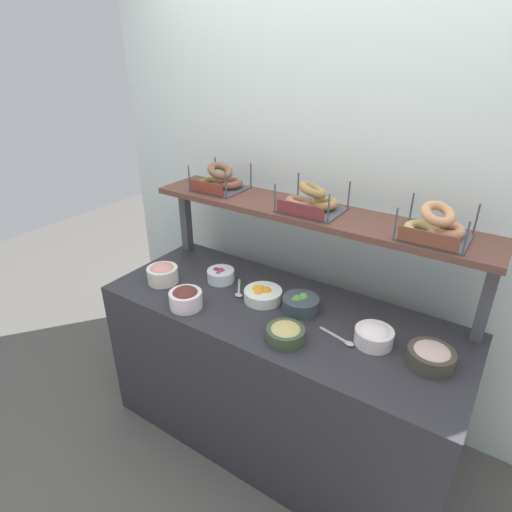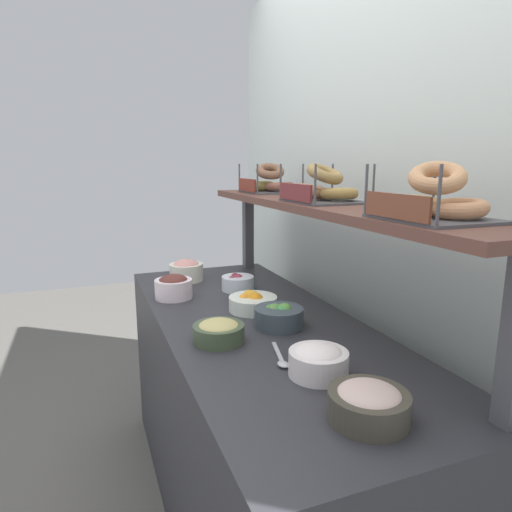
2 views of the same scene
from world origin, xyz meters
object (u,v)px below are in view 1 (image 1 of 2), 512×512
object	(u,v)px
bowl_tuna_salad	(431,356)
serving_spoon_near_plate	(342,340)
bowl_cream_cheese	(374,335)
bowl_lox_spread	(163,273)
bowl_veggie_mix	(300,303)
serving_spoon_by_edge	(239,291)
bowl_fruit_salad	(263,294)
bagel_basket_sesame	(435,227)
bowl_chocolate_spread	(186,298)
bowl_beet_salad	(221,275)
bagel_basket_cinnamon_raisin	(220,181)
bagel_basket_everything	(311,201)
bowl_hummus	(285,333)

from	to	relation	value
bowl_tuna_salad	serving_spoon_near_plate	bearing A→B (deg)	-170.80
bowl_cream_cheese	bowl_lox_spread	bearing A→B (deg)	-174.18
bowl_veggie_mix	serving_spoon_near_plate	world-z (taller)	bowl_veggie_mix
bowl_cream_cheese	serving_spoon_by_edge	size ratio (longest dim) A/B	1.09
bowl_fruit_salad	bagel_basket_sesame	world-z (taller)	bagel_basket_sesame
bowl_chocolate_spread	serving_spoon_by_edge	xyz separation A→B (m)	(0.13, 0.25, -0.04)
bowl_lox_spread	bagel_basket_sesame	distance (m)	1.37
bowl_veggie_mix	bowl_fruit_salad	distance (m)	0.20
bowl_cream_cheese	bowl_tuna_salad	xyz separation A→B (m)	(0.24, -0.00, -0.00)
bowl_lox_spread	bowl_beet_salad	world-z (taller)	bowl_lox_spread
serving_spoon_near_plate	serving_spoon_by_edge	xyz separation A→B (m)	(-0.61, 0.08, 0.00)
bagel_basket_cinnamon_raisin	bagel_basket_everything	bearing A→B (deg)	-2.64
bowl_chocolate_spread	bowl_beet_salad	xyz separation A→B (m)	(-0.02, 0.30, -0.02)
bowl_lox_spread	bagel_basket_sesame	world-z (taller)	bagel_basket_sesame
serving_spoon_by_edge	bagel_basket_cinnamon_raisin	distance (m)	0.62
bowl_tuna_salad	bagel_basket_cinnamon_raisin	world-z (taller)	bagel_basket_cinnamon_raisin
bowl_tuna_salad	bowl_chocolate_spread	world-z (taller)	bowl_chocolate_spread
bowl_tuna_salad	bowl_chocolate_spread	distance (m)	1.12
bagel_basket_everything	bowl_tuna_salad	bearing A→B (deg)	-20.81
bowl_veggie_mix	bowl_cream_cheese	xyz separation A→B (m)	(0.38, -0.05, 0.00)
bowl_hummus	bowl_veggie_mix	bearing A→B (deg)	103.20
bowl_cream_cheese	serving_spoon_near_plate	xyz separation A→B (m)	(-0.12, -0.06, -0.04)
bagel_basket_cinnamon_raisin	bowl_chocolate_spread	bearing A→B (deg)	-71.21
bowl_veggie_mix	bowl_hummus	world-z (taller)	bowl_veggie_mix
bowl_fruit_salad	bowl_lox_spread	world-z (taller)	bowl_lox_spread
bowl_cream_cheese	bagel_basket_cinnamon_raisin	size ratio (longest dim) A/B	0.60
bagel_basket_everything	bowl_cream_cheese	bearing A→B (deg)	-29.67
bowl_tuna_salad	bagel_basket_everything	bearing A→B (deg)	159.19
serving_spoon_near_plate	bagel_basket_cinnamon_raisin	xyz separation A→B (m)	(-0.92, 0.35, 0.47)
bagel_basket_sesame	bowl_lox_spread	bearing A→B (deg)	-163.49
bagel_basket_cinnamon_raisin	bowl_tuna_salad	bearing A→B (deg)	-12.88
bowl_chocolate_spread	bowl_hummus	size ratio (longest dim) A/B	0.95
bowl_cream_cheese	serving_spoon_near_plate	bearing A→B (deg)	-153.49
serving_spoon_by_edge	bagel_basket_sesame	size ratio (longest dim) A/B	0.53
bowl_fruit_salad	bowl_tuna_salad	bearing A→B (deg)	-2.15
bowl_lox_spread	bowl_beet_salad	bearing A→B (deg)	35.71
serving_spoon_by_edge	bagel_basket_sesame	world-z (taller)	bagel_basket_sesame
serving_spoon_near_plate	bagel_basket_cinnamon_raisin	distance (m)	1.09
serving_spoon_near_plate	bagel_basket_everything	xyz separation A→B (m)	(-0.34, 0.32, 0.47)
bowl_hummus	serving_spoon_by_edge	distance (m)	0.45
bowl_tuna_salad	bagel_basket_sesame	bearing A→B (deg)	115.83
bowl_fruit_salad	bowl_veggie_mix	bearing A→B (deg)	6.58
bowl_cream_cheese	bowl_beet_salad	world-z (taller)	bowl_cream_cheese
bowl_beet_salad	serving_spoon_near_plate	bearing A→B (deg)	-9.37
bowl_tuna_salad	bagel_basket_everything	distance (m)	0.86
bowl_chocolate_spread	bowl_lox_spread	size ratio (longest dim) A/B	0.97
bowl_veggie_mix	bowl_tuna_salad	size ratio (longest dim) A/B	0.95
serving_spoon_near_plate	bagel_basket_sesame	size ratio (longest dim) A/B	0.63
bowl_fruit_salad	bowl_lox_spread	bearing A→B (deg)	-165.25
bowl_lox_spread	bowl_hummus	size ratio (longest dim) A/B	0.98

